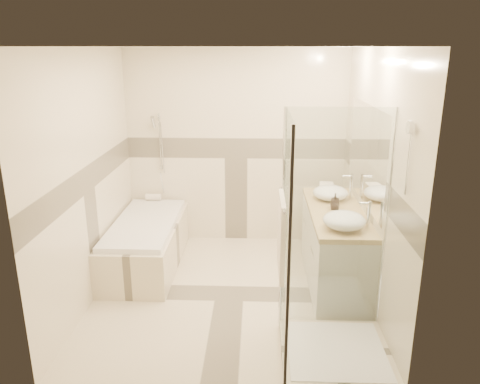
{
  "coord_description": "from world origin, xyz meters",
  "views": [
    {
      "loc": [
        0.28,
        -4.41,
        2.5
      ],
      "look_at": [
        0.1,
        0.25,
        1.05
      ],
      "focal_mm": 35.0,
      "sensor_mm": 36.0,
      "label": 1
    }
  ],
  "objects_px": {
    "shower_enclosure": "(323,300)",
    "vessel_sink_far": "(344,221)",
    "vessel_sink_near": "(330,193)",
    "amenity_bottle_b": "(335,203)",
    "amenity_bottle_a": "(335,201)",
    "bathtub": "(146,241)",
    "vanity": "(334,247)"
  },
  "relations": [
    {
      "from": "vessel_sink_near",
      "to": "vessel_sink_far",
      "type": "relative_size",
      "value": 0.97
    },
    {
      "from": "shower_enclosure",
      "to": "amenity_bottle_b",
      "type": "bearing_deg",
      "value": 78.03
    },
    {
      "from": "vanity",
      "to": "amenity_bottle_b",
      "type": "bearing_deg",
      "value": 142.2
    },
    {
      "from": "bathtub",
      "to": "vessel_sink_near",
      "type": "relative_size",
      "value": 4.33
    },
    {
      "from": "vanity",
      "to": "shower_enclosure",
      "type": "distance_m",
      "value": 1.31
    },
    {
      "from": "amenity_bottle_a",
      "to": "vessel_sink_far",
      "type": "bearing_deg",
      "value": -90.0
    },
    {
      "from": "amenity_bottle_b",
      "to": "bathtub",
      "type": "bearing_deg",
      "value": 171.07
    },
    {
      "from": "bathtub",
      "to": "amenity_bottle_a",
      "type": "height_order",
      "value": "amenity_bottle_a"
    },
    {
      "from": "bathtub",
      "to": "shower_enclosure",
      "type": "height_order",
      "value": "shower_enclosure"
    },
    {
      "from": "vessel_sink_far",
      "to": "amenity_bottle_a",
      "type": "bearing_deg",
      "value": 90.0
    },
    {
      "from": "amenity_bottle_b",
      "to": "vessel_sink_near",
      "type": "bearing_deg",
      "value": 90.0
    },
    {
      "from": "bathtub",
      "to": "vessel_sink_near",
      "type": "bearing_deg",
      "value": -0.01
    },
    {
      "from": "vessel_sink_near",
      "to": "amenity_bottle_b",
      "type": "bearing_deg",
      "value": -90.0
    },
    {
      "from": "shower_enclosure",
      "to": "vessel_sink_far",
      "type": "bearing_deg",
      "value": 69.56
    },
    {
      "from": "bathtub",
      "to": "amenity_bottle_b",
      "type": "distance_m",
      "value": 2.24
    },
    {
      "from": "vanity",
      "to": "vessel_sink_near",
      "type": "xyz_separation_m",
      "value": [
        -0.02,
        0.35,
        0.5
      ]
    },
    {
      "from": "amenity_bottle_a",
      "to": "amenity_bottle_b",
      "type": "bearing_deg",
      "value": -90.0
    },
    {
      "from": "vessel_sink_near",
      "to": "amenity_bottle_b",
      "type": "height_order",
      "value": "vessel_sink_near"
    },
    {
      "from": "vessel_sink_far",
      "to": "shower_enclosure",
      "type": "bearing_deg",
      "value": -110.44
    },
    {
      "from": "bathtub",
      "to": "vessel_sink_far",
      "type": "xyz_separation_m",
      "value": [
        2.13,
        -0.89,
        0.62
      ]
    },
    {
      "from": "vessel_sink_far",
      "to": "amenity_bottle_a",
      "type": "relative_size",
      "value": 2.36
    },
    {
      "from": "vessel_sink_near",
      "to": "amenity_bottle_b",
      "type": "relative_size",
      "value": 3.03
    },
    {
      "from": "vessel_sink_far",
      "to": "amenity_bottle_a",
      "type": "height_order",
      "value": "amenity_bottle_a"
    },
    {
      "from": "vanity",
      "to": "shower_enclosure",
      "type": "relative_size",
      "value": 0.79
    },
    {
      "from": "vessel_sink_far",
      "to": "bathtub",
      "type": "bearing_deg",
      "value": 157.35
    },
    {
      "from": "shower_enclosure",
      "to": "amenity_bottle_b",
      "type": "relative_size",
      "value": 15.75
    },
    {
      "from": "bathtub",
      "to": "shower_enclosure",
      "type": "distance_m",
      "value": 2.47
    },
    {
      "from": "shower_enclosure",
      "to": "amenity_bottle_a",
      "type": "bearing_deg",
      "value": 78.09
    },
    {
      "from": "vessel_sink_far",
      "to": "amenity_bottle_b",
      "type": "height_order",
      "value": "vessel_sink_far"
    },
    {
      "from": "shower_enclosure",
      "to": "amenity_bottle_b",
      "type": "distance_m",
      "value": 1.38
    },
    {
      "from": "bathtub",
      "to": "vanity",
      "type": "bearing_deg",
      "value": -9.25
    },
    {
      "from": "vessel_sink_near",
      "to": "vanity",
      "type": "bearing_deg",
      "value": -86.73
    }
  ]
}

